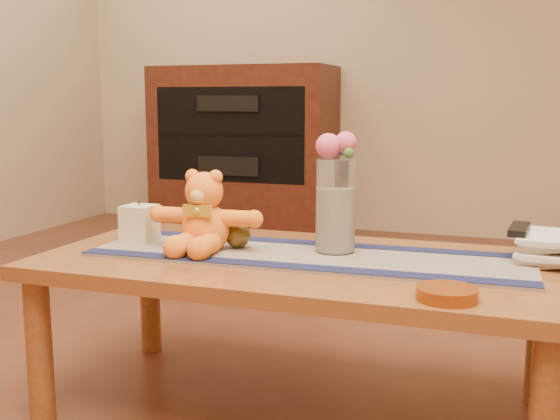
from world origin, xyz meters
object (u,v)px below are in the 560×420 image
(book_bottom, at_px, (518,255))
(pillar_candle, at_px, (140,223))
(tv_remote, at_px, (519,229))
(teddy_bear, at_px, (205,212))
(bronze_ball, at_px, (238,235))
(glass_vase, at_px, (336,206))
(amber_dish, at_px, (447,294))

(book_bottom, bearing_deg, pillar_candle, -169.14)
(book_bottom, relative_size, tv_remote, 1.39)
(teddy_bear, distance_m, tv_remote, 0.86)
(teddy_bear, height_order, bronze_ball, teddy_bear)
(book_bottom, distance_m, tv_remote, 0.08)
(glass_vase, height_order, tv_remote, glass_vase)
(book_bottom, bearing_deg, glass_vase, -165.40)
(pillar_candle, relative_size, glass_vase, 0.42)
(teddy_bear, height_order, book_bottom, teddy_bear)
(pillar_candle, height_order, glass_vase, glass_vase)
(pillar_candle, bearing_deg, tv_remote, 8.62)
(teddy_bear, xyz_separation_m, glass_vase, (0.35, 0.09, 0.02))
(bronze_ball, bearing_deg, glass_vase, 9.67)
(bronze_ball, distance_m, amber_dish, 0.68)
(pillar_candle, height_order, bronze_ball, pillar_candle)
(teddy_bear, xyz_separation_m, tv_remote, (0.84, 0.19, -0.03))
(glass_vase, bearing_deg, amber_dish, -44.98)
(book_bottom, xyz_separation_m, tv_remote, (-0.00, -0.01, 0.07))
(teddy_bear, relative_size, book_bottom, 1.42)
(pillar_candle, xyz_separation_m, tv_remote, (1.07, 0.16, 0.02))
(pillar_candle, relative_size, bronze_ball, 1.47)
(teddy_bear, distance_m, glass_vase, 0.37)
(glass_vase, height_order, bronze_ball, glass_vase)
(pillar_candle, relative_size, book_bottom, 0.49)
(glass_vase, distance_m, bronze_ball, 0.29)
(tv_remote, distance_m, amber_dish, 0.47)
(amber_dish, bearing_deg, tv_remote, 72.36)
(tv_remote, bearing_deg, teddy_bear, -162.28)
(tv_remote, bearing_deg, book_bottom, 90.00)
(teddy_bear, bearing_deg, pillar_candle, 169.97)
(book_bottom, bearing_deg, amber_dish, -105.63)
(book_bottom, distance_m, amber_dish, 0.47)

